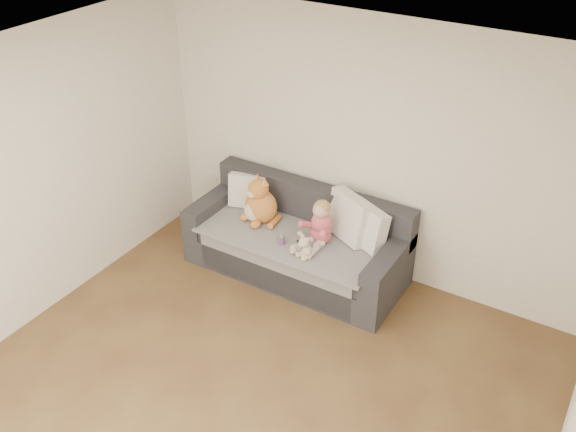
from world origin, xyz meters
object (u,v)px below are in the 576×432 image
object	(u,v)px
plush_cat	(260,204)
teddy_bear	(304,249)
toddler	(319,226)
sippy_cup	(282,239)
sofa	(298,244)

from	to	relation	value
plush_cat	teddy_bear	distance (m)	0.79
toddler	sippy_cup	bearing A→B (deg)	-138.74
toddler	teddy_bear	size ratio (longest dim) A/B	2.01
plush_cat	sippy_cup	distance (m)	0.50
teddy_bear	toddler	bearing A→B (deg)	107.20
toddler	plush_cat	bearing A→B (deg)	-176.63
teddy_bear	sofa	bearing A→B (deg)	145.92
sofa	toddler	xyz separation A→B (m)	(0.28, -0.08, 0.36)
sofa	sippy_cup	world-z (taller)	sofa
teddy_bear	sippy_cup	world-z (taller)	teddy_bear
sofa	toddler	size ratio (longest dim) A/B	4.67
sofa	sippy_cup	distance (m)	0.36
sofa	teddy_bear	distance (m)	0.52
sofa	sippy_cup	size ratio (longest dim) A/B	19.52
toddler	plush_cat	xyz separation A→B (m)	(-0.71, 0.06, -0.00)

